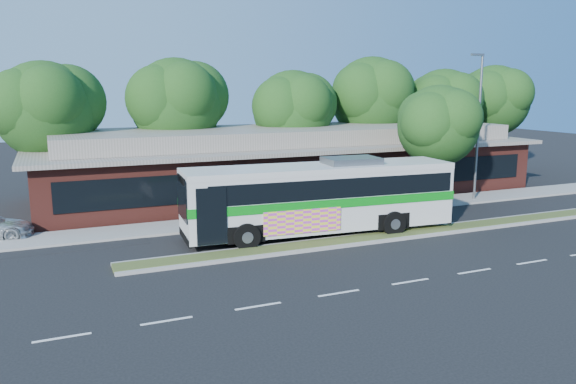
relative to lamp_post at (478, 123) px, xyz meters
name	(u,v)px	position (x,y,z in m)	size (l,w,h in m)	color
ground	(401,240)	(-9.56, -6.00, -4.90)	(120.00, 120.00, 0.00)	black
median_strip	(394,235)	(-9.56, -5.40, -4.83)	(26.00, 1.10, 0.15)	#3C4C20
sidewalk	(337,211)	(-9.56, 0.40, -4.84)	(44.00, 2.60, 0.12)	gray
plaza_building	(291,162)	(-9.56, 6.99, -2.77)	(33.20, 11.20, 4.45)	maroon
lamp_post	(478,123)	(0.00, 0.00, 0.00)	(0.93, 0.18, 9.07)	slate
tree_bg_a	(52,108)	(-24.15, 9.14, 0.97)	(6.47, 5.80, 8.63)	black
tree_bg_b	(182,101)	(-16.13, 10.14, 1.24)	(6.69, 6.00, 9.00)	black
tree_bg_c	(297,108)	(-8.16, 9.13, 0.69)	(6.24, 5.60, 8.26)	black
tree_bg_d	(375,96)	(-1.12, 10.15, 1.52)	(6.91, 6.20, 9.37)	black
tree_bg_e	(446,104)	(4.85, 9.14, 0.84)	(6.47, 5.80, 8.50)	black
tree_bg_f	(496,99)	(10.87, 10.14, 1.16)	(6.69, 6.00, 8.92)	black
transit_bus	(321,193)	(-12.59, -3.61, -2.83)	(13.40, 3.75, 3.72)	beige
sidewalk_tree	(442,124)	(-3.22, -0.59, 0.07)	(5.26, 4.72, 7.22)	black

